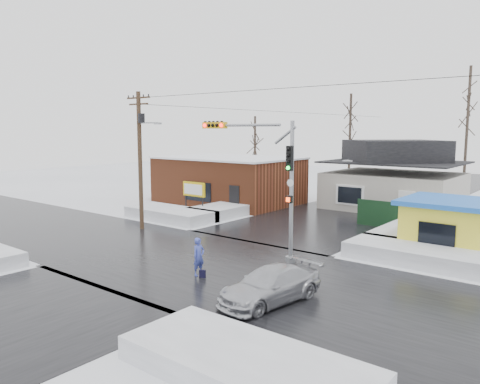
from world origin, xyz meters
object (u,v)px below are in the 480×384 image
Objects in this scene: kiosk at (448,225)px; pedestrian at (199,257)px; marquee_sign at (194,190)px; car at (270,286)px; traffic_signal at (265,170)px; utility_pole at (141,152)px.

pedestrian is (-7.59, -11.39, -0.60)m from kiosk.
marquee_sign is 19.26m from car.
traffic_signal reaches higher than marquee_sign.
car is (15.34, -11.58, -1.26)m from marquee_sign.
pedestrian is 0.38× the size of car.
traffic_signal is 10.39m from utility_pole.
utility_pole is 1.98× the size of car.
traffic_signal is at bearing -29.72° from marquee_sign.
pedestrian is at bearing -26.47° from utility_pole.
pedestrian is (-0.52, -4.36, -3.67)m from traffic_signal.
pedestrian reaches higher than car.
utility_pole reaches higher than kiosk.
kiosk reaches higher than marquee_sign.
kiosk reaches higher than pedestrian.
utility_pole is 11.78m from pedestrian.
utility_pole is (-10.36, 0.53, 0.57)m from traffic_signal.
kiosk is at bearing 20.44° from utility_pole.
traffic_signal is at bearing -2.32° from pedestrian.
traffic_signal is 10.43m from kiosk.
utility_pole is at bearing 68.06° from pedestrian.
pedestrian is at bearing -44.95° from marquee_sign.
car is (-3.16, -12.08, -0.80)m from kiosk.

